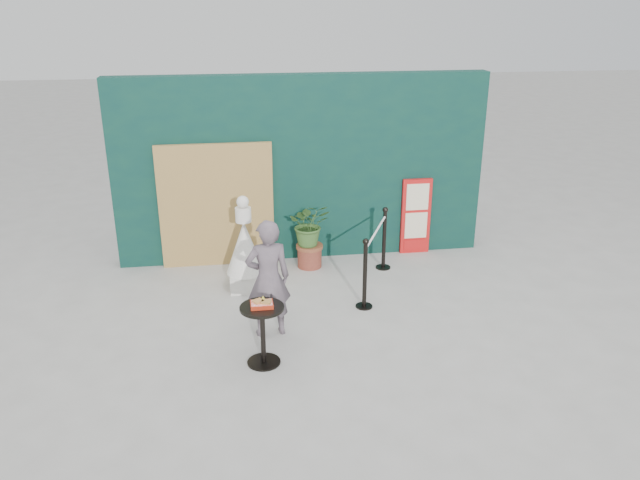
{
  "coord_description": "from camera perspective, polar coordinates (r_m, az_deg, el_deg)",
  "views": [
    {
      "loc": [
        -1.18,
        -6.63,
        4.05
      ],
      "look_at": [
        0.0,
        1.2,
        1.0
      ],
      "focal_mm": 35.0,
      "sensor_mm": 36.0,
      "label": 1
    }
  ],
  "objects": [
    {
      "name": "bamboo_fence",
      "position": [
        10.04,
        -9.44,
        3.1
      ],
      "size": [
        1.8,
        0.08,
        2.0
      ],
      "primitive_type": "cube",
      "color": "tan",
      "rests_on": "ground"
    },
    {
      "name": "planter",
      "position": [
        9.92,
        -0.98,
        0.92
      ],
      "size": [
        0.64,
        0.56,
        1.09
      ],
      "color": "brown",
      "rests_on": "ground"
    },
    {
      "name": "menu_board",
      "position": [
        10.62,
        8.76,
        2.15
      ],
      "size": [
        0.5,
        0.07,
        1.3
      ],
      "color": "red",
      "rests_on": "ground"
    },
    {
      "name": "statue",
      "position": [
        9.24,
        -6.88,
        -1.07
      ],
      "size": [
        0.57,
        0.57,
        1.45
      ],
      "color": "silver",
      "rests_on": "ground"
    },
    {
      "name": "back_wall",
      "position": [
        10.17,
        -1.65,
        6.55
      ],
      "size": [
        6.0,
        0.3,
        3.0
      ],
      "primitive_type": "cube",
      "color": "#092C2A",
      "rests_on": "ground"
    },
    {
      "name": "cafe_table",
      "position": [
        7.37,
        -5.27,
        -7.83
      ],
      "size": [
        0.52,
        0.52,
        0.75
      ],
      "color": "black",
      "rests_on": "ground"
    },
    {
      "name": "woman",
      "position": [
        7.88,
        -4.76,
        -3.53
      ],
      "size": [
        0.6,
        0.43,
        1.56
      ],
      "primitive_type": "imported",
      "rotation": [
        0.0,
        0.0,
        3.24
      ],
      "color": "slate",
      "rests_on": "ground"
    },
    {
      "name": "stanchion_barrier",
      "position": [
        9.31,
        5.07,
        -1.46
      ],
      "size": [
        0.84,
        1.54,
        1.03
      ],
      "color": "black",
      "rests_on": "ground"
    },
    {
      "name": "food_basket",
      "position": [
        7.24,
        -5.33,
        -5.81
      ],
      "size": [
        0.26,
        0.19,
        0.11
      ],
      "color": "#B62B13",
      "rests_on": "cafe_table"
    },
    {
      "name": "ground",
      "position": [
        7.86,
        1.33,
        -9.97
      ],
      "size": [
        60.0,
        60.0,
        0.0
      ],
      "primitive_type": "plane",
      "color": "#ADAAA5",
      "rests_on": "ground"
    }
  ]
}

